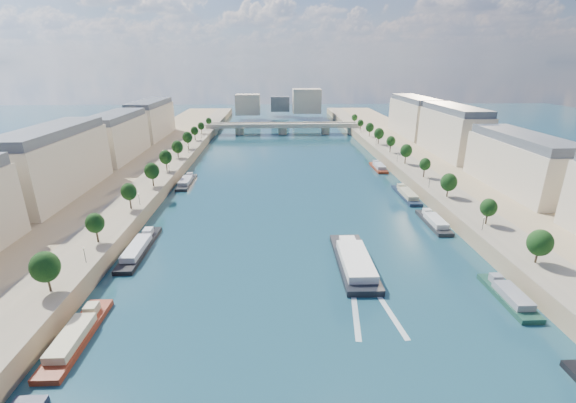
{
  "coord_description": "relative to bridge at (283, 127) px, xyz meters",
  "views": [
    {
      "loc": [
        -7.1,
        -53.73,
        50.51
      ],
      "look_at": [
        -2.27,
        71.56,
        5.0
      ],
      "focal_mm": 24.0,
      "sensor_mm": 36.0,
      "label": 1
    }
  ],
  "objects": [
    {
      "name": "ground",
      "position": [
        0.0,
        -133.47,
        -5.08
      ],
      "size": [
        700.0,
        700.0,
        0.0
      ],
      "primitive_type": "plane",
      "color": "#0E353E",
      "rests_on": "ground"
    },
    {
      "name": "lamps_right",
      "position": [
        52.5,
        -128.47,
        2.7
      ],
      "size": [
        0.36,
        200.36,
        4.28
      ],
      "color": "black",
      "rests_on": "ground"
    },
    {
      "name": "trees_left",
      "position": [
        -55.0,
        -131.47,
        5.39
      ],
      "size": [
        4.8,
        268.8,
        8.26
      ],
      "color": "#382B1E",
      "rests_on": "ground"
    },
    {
      "name": "trees_right",
      "position": [
        55.0,
        -123.47,
        5.39
      ],
      "size": [
        4.8,
        268.8,
        8.26
      ],
      "color": "#382B1E",
      "rests_on": "ground"
    },
    {
      "name": "quay_left",
      "position": [
        -72.0,
        -133.47,
        -2.58
      ],
      "size": [
        44.0,
        520.0,
        5.0
      ],
      "primitive_type": "cube",
      "color": "#9E8460",
      "rests_on": "ground"
    },
    {
      "name": "tour_barge",
      "position": [
        13.73,
        -198.2,
        -3.88
      ],
      "size": [
        9.05,
        30.6,
        4.14
      ],
      "rotation": [
        0.0,
        0.0,
        -0.01
      ],
      "color": "black",
      "rests_on": "ground"
    },
    {
      "name": "moored_barges_left",
      "position": [
        -45.5,
        -197.54,
        -4.24
      ],
      "size": [
        5.0,
        152.37,
        3.6
      ],
      "color": "#161A30",
      "rests_on": "ground"
    },
    {
      "name": "buildings_right",
      "position": [
        85.0,
        -121.47,
        11.37
      ],
      "size": [
        16.0,
        226.0,
        23.2
      ],
      "color": "beige",
      "rests_on": "ground"
    },
    {
      "name": "bridge",
      "position": [
        0.0,
        0.0,
        0.0
      ],
      "size": [
        112.0,
        12.0,
        8.15
      ],
      "color": "#C1B79E",
      "rests_on": "ground"
    },
    {
      "name": "pave_right",
      "position": [
        57.0,
        -133.47,
        -0.03
      ],
      "size": [
        14.0,
        520.0,
        0.1
      ],
      "primitive_type": "cube",
      "color": "gray",
      "rests_on": "quay_right"
    },
    {
      "name": "skyline",
      "position": [
        3.19,
        86.05,
        9.57
      ],
      "size": [
        79.0,
        42.0,
        22.0
      ],
      "color": "beige",
      "rests_on": "ground"
    },
    {
      "name": "pave_left",
      "position": [
        -57.0,
        -133.47,
        -0.03
      ],
      "size": [
        14.0,
        520.0,
        0.1
      ],
      "primitive_type": "cube",
      "color": "gray",
      "rests_on": "quay_left"
    },
    {
      "name": "wake",
      "position": [
        13.73,
        -214.73,
        -5.06
      ],
      "size": [
        10.76,
        25.97,
        0.04
      ],
      "color": "silver",
      "rests_on": "ground"
    },
    {
      "name": "moored_barges_right",
      "position": [
        45.5,
        -178.03,
        -4.24
      ],
      "size": [
        5.0,
        167.19,
        3.6
      ],
      "color": "black",
      "rests_on": "ground"
    },
    {
      "name": "quay_right",
      "position": [
        72.0,
        -133.47,
        -2.58
      ],
      "size": [
        44.0,
        520.0,
        5.0
      ],
      "primitive_type": "cube",
      "color": "#9E8460",
      "rests_on": "ground"
    },
    {
      "name": "lamps_left",
      "position": [
        -52.5,
        -143.47,
        2.7
      ],
      "size": [
        0.36,
        200.36,
        4.28
      ],
      "color": "black",
      "rests_on": "ground"
    },
    {
      "name": "buildings_left",
      "position": [
        -85.0,
        -121.47,
        11.37
      ],
      "size": [
        16.0,
        226.0,
        23.2
      ],
      "color": "beige",
      "rests_on": "ground"
    }
  ]
}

